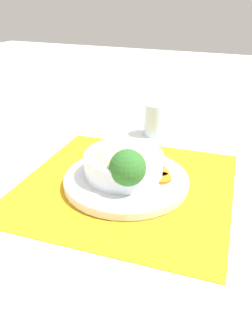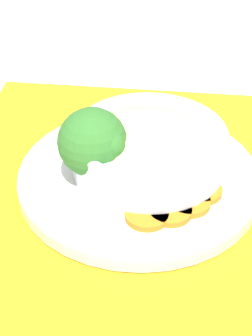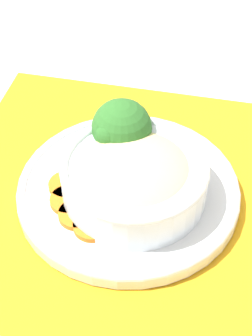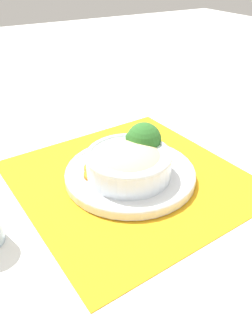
% 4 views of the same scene
% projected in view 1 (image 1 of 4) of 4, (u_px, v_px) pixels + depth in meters
% --- Properties ---
extents(ground_plane, '(4.00, 4.00, 0.00)m').
position_uv_depth(ground_plane, '(126.00, 185.00, 0.76)').
color(ground_plane, white).
extents(placemat, '(0.50, 0.51, 0.00)m').
position_uv_depth(placemat, '(126.00, 184.00, 0.76)').
color(placemat, orange).
rests_on(placemat, ground_plane).
extents(plate, '(0.29, 0.29, 0.02)m').
position_uv_depth(plate, '(126.00, 179.00, 0.75)').
color(plate, silver).
rests_on(plate, placemat).
extents(bowl, '(0.18, 0.18, 0.07)m').
position_uv_depth(bowl, '(124.00, 162.00, 0.75)').
color(bowl, silver).
rests_on(bowl, plate).
extents(broccoli_floret, '(0.08, 0.08, 0.09)m').
position_uv_depth(broccoli_floret, '(128.00, 168.00, 0.68)').
color(broccoli_floret, '#84AD5B').
rests_on(broccoli_floret, plate).
extents(carrot_slice_near, '(0.05, 0.05, 0.01)m').
position_uv_depth(carrot_slice_near, '(161.00, 178.00, 0.74)').
color(carrot_slice_near, orange).
rests_on(carrot_slice_near, plate).
extents(carrot_slice_middle, '(0.05, 0.05, 0.01)m').
position_uv_depth(carrot_slice_middle, '(159.00, 172.00, 0.76)').
color(carrot_slice_middle, orange).
rests_on(carrot_slice_middle, plate).
extents(carrot_slice_far, '(0.05, 0.05, 0.01)m').
position_uv_depth(carrot_slice_far, '(154.00, 168.00, 0.78)').
color(carrot_slice_far, orange).
rests_on(carrot_slice_far, plate).
extents(carrot_slice_extra, '(0.05, 0.05, 0.01)m').
position_uv_depth(carrot_slice_extra, '(146.00, 164.00, 0.80)').
color(carrot_slice_extra, orange).
rests_on(carrot_slice_extra, plate).
extents(water_glass, '(0.07, 0.07, 0.10)m').
position_uv_depth(water_glass, '(155.00, 121.00, 1.01)').
color(water_glass, silver).
rests_on(water_glass, ground_plane).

